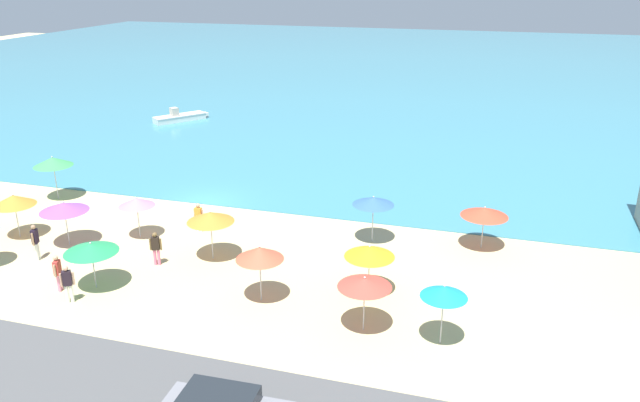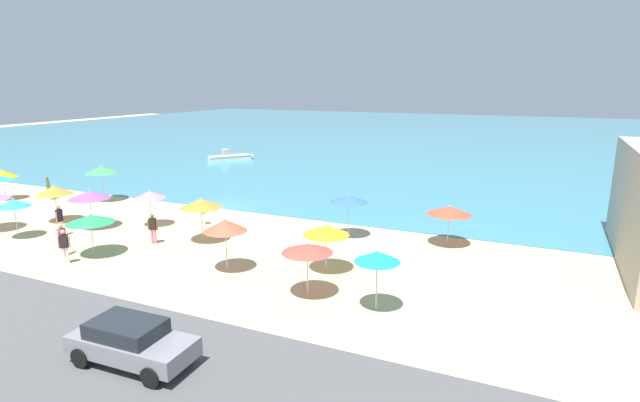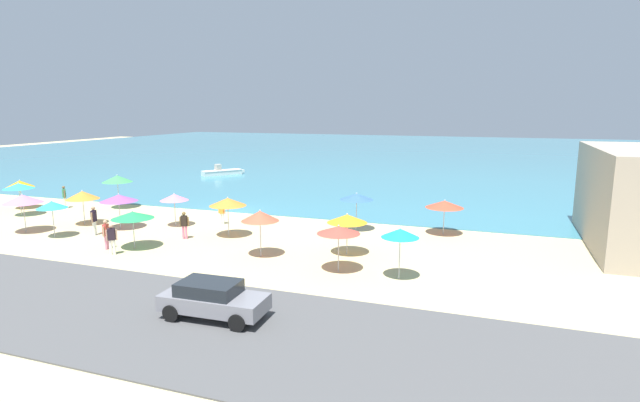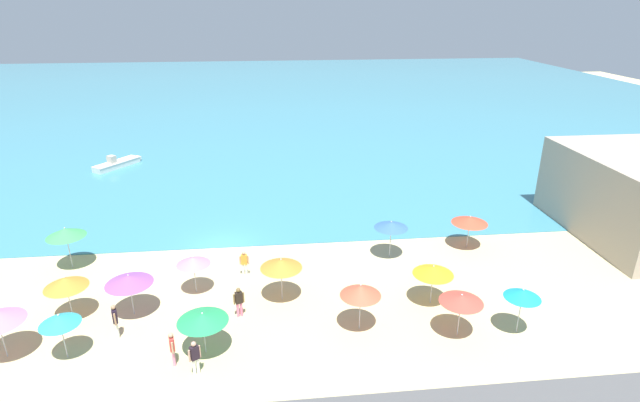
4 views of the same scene
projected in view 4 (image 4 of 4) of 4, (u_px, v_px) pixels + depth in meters
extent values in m
plane|color=#C8B782|center=(222.00, 248.00, 32.76)|extent=(160.00, 160.00, 0.00)
cube|color=teal|center=(246.00, 98.00, 83.48)|extent=(150.00, 110.00, 0.05)
cylinder|color=#B2B2B7|center=(70.00, 301.00, 25.31)|extent=(0.05, 0.05, 1.82)
cone|color=orange|center=(65.00, 282.00, 24.89)|extent=(2.15, 2.15, 0.54)
sphere|color=silver|center=(64.00, 277.00, 24.78)|extent=(0.08, 0.08, 0.08)
cylinder|color=#B2B2B7|center=(432.00, 288.00, 26.49)|extent=(0.05, 0.05, 1.81)
cone|color=orange|center=(433.00, 270.00, 26.09)|extent=(2.15, 2.15, 0.45)
sphere|color=silver|center=(434.00, 266.00, 26.00)|extent=(0.08, 0.08, 0.08)
cylinder|color=#B2B2B7|center=(390.00, 242.00, 31.28)|extent=(0.05, 0.05, 2.07)
cone|color=blue|center=(391.00, 225.00, 30.84)|extent=(2.11, 2.11, 0.39)
sphere|color=silver|center=(391.00, 222.00, 30.76)|extent=(0.08, 0.08, 0.08)
cylinder|color=#B2B2B7|center=(282.00, 283.00, 26.80)|extent=(0.05, 0.05, 1.98)
cone|color=orange|center=(281.00, 264.00, 26.36)|extent=(2.24, 2.24, 0.48)
sphere|color=silver|center=(281.00, 259.00, 26.26)|extent=(0.08, 0.08, 0.08)
cylinder|color=#B2B2B7|center=(195.00, 278.00, 27.50)|extent=(0.05, 0.05, 1.80)
cone|color=pink|center=(193.00, 261.00, 27.10)|extent=(1.86, 1.86, 0.43)
sphere|color=silver|center=(193.00, 257.00, 27.01)|extent=(0.08, 0.08, 0.08)
cylinder|color=#B2B2B7|center=(459.00, 318.00, 23.88)|extent=(0.05, 0.05, 1.93)
cone|color=#D84537|center=(461.00, 299.00, 23.47)|extent=(2.08, 2.08, 0.36)
sphere|color=silver|center=(462.00, 295.00, 23.39)|extent=(0.08, 0.08, 0.08)
cylinder|color=#B2B2B7|center=(69.00, 252.00, 30.01)|extent=(0.05, 0.05, 2.13)
cone|color=#3E9E56|center=(65.00, 232.00, 29.53)|extent=(2.28, 2.28, 0.53)
sphere|color=silver|center=(64.00, 228.00, 29.42)|extent=(0.08, 0.08, 0.08)
cylinder|color=#B2B2B7|center=(360.00, 312.00, 24.34)|extent=(0.05, 0.05, 1.98)
cone|color=#ED5438|center=(361.00, 290.00, 23.89)|extent=(2.01, 2.01, 0.54)
sphere|color=silver|center=(361.00, 285.00, 23.78)|extent=(0.08, 0.08, 0.08)
cylinder|color=#B2B2B7|center=(132.00, 298.00, 25.52)|extent=(0.05, 0.05, 1.87)
cone|color=purple|center=(129.00, 280.00, 25.10)|extent=(2.39, 2.39, 0.45)
sphere|color=silver|center=(128.00, 275.00, 25.01)|extent=(0.08, 0.08, 0.08)
cylinder|color=#B2B2B7|center=(64.00, 340.00, 22.39)|extent=(0.05, 0.05, 1.86)
cone|color=teal|center=(59.00, 320.00, 21.98)|extent=(1.79, 1.79, 0.44)
sphere|color=silver|center=(58.00, 315.00, 21.89)|extent=(0.08, 0.08, 0.08)
cylinder|color=#B2B2B7|center=(205.00, 336.00, 22.71)|extent=(0.05, 0.05, 1.77)
cone|color=#259854|center=(203.00, 318.00, 22.33)|extent=(2.32, 2.32, 0.39)
sphere|color=silver|center=(202.00, 313.00, 22.24)|extent=(0.08, 0.08, 0.08)
cylinder|color=#B2B2B7|center=(468.00, 235.00, 32.60)|extent=(0.05, 0.05, 1.77)
cone|color=#DF472E|center=(470.00, 220.00, 32.21)|extent=(2.33, 2.33, 0.44)
sphere|color=silver|center=(470.00, 216.00, 32.12)|extent=(0.08, 0.08, 0.08)
cylinder|color=#B2B2B7|center=(3.00, 339.00, 22.42)|extent=(0.05, 0.05, 1.94)
cylinder|color=#B2B2B7|center=(519.00, 315.00, 24.07)|extent=(0.05, 0.05, 2.03)
cone|color=teal|center=(523.00, 294.00, 23.63)|extent=(1.74, 1.74, 0.42)
sphere|color=silver|center=(524.00, 290.00, 23.54)|extent=(0.08, 0.08, 0.08)
cylinder|color=pink|center=(174.00, 358.00, 22.05)|extent=(0.14, 0.14, 0.80)
cylinder|color=pink|center=(173.00, 356.00, 22.21)|extent=(0.14, 0.14, 0.80)
cube|color=#BF3C37|center=(172.00, 344.00, 21.86)|extent=(0.30, 0.40, 0.64)
sphere|color=tan|center=(171.00, 335.00, 21.69)|extent=(0.22, 0.22, 0.22)
cylinder|color=tan|center=(172.00, 348.00, 21.67)|extent=(0.09, 0.09, 0.57)
cylinder|color=tan|center=(171.00, 341.00, 22.09)|extent=(0.09, 0.09, 0.57)
cylinder|color=white|center=(246.00, 270.00, 29.37)|extent=(0.14, 0.14, 0.76)
cylinder|color=white|center=(243.00, 270.00, 29.36)|extent=(0.14, 0.14, 0.76)
cube|color=orange|center=(244.00, 259.00, 29.11)|extent=(0.37, 0.23, 0.60)
sphere|color=tan|center=(244.00, 253.00, 28.95)|extent=(0.22, 0.22, 0.22)
cylinder|color=tan|center=(248.00, 260.00, 29.14)|extent=(0.09, 0.09, 0.54)
cylinder|color=tan|center=(240.00, 260.00, 29.11)|extent=(0.09, 0.09, 0.54)
cylinder|color=white|center=(198.00, 366.00, 21.60)|extent=(0.14, 0.14, 0.82)
cylinder|color=white|center=(194.00, 367.00, 21.49)|extent=(0.14, 0.14, 0.82)
cube|color=black|center=(194.00, 353.00, 21.27)|extent=(0.42, 0.38, 0.65)
sphere|color=tan|center=(193.00, 344.00, 21.10)|extent=(0.22, 0.22, 0.22)
cylinder|color=tan|center=(200.00, 351.00, 21.43)|extent=(0.09, 0.09, 0.58)
cylinder|color=tan|center=(189.00, 356.00, 21.14)|extent=(0.09, 0.09, 0.58)
cylinder|color=silver|center=(117.00, 328.00, 24.00)|extent=(0.14, 0.14, 0.88)
cylinder|color=silver|center=(117.00, 331.00, 23.84)|extent=(0.14, 0.14, 0.88)
cube|color=black|center=(115.00, 316.00, 23.63)|extent=(0.31, 0.41, 0.69)
sphere|color=#9D7758|center=(113.00, 307.00, 23.45)|extent=(0.22, 0.22, 0.22)
cylinder|color=#9D7758|center=(115.00, 314.00, 23.85)|extent=(0.09, 0.09, 0.62)
cylinder|color=#9D7758|center=(115.00, 319.00, 23.44)|extent=(0.09, 0.09, 0.62)
cylinder|color=pink|center=(238.00, 310.00, 25.51)|extent=(0.14, 0.14, 0.80)
cylinder|color=pink|center=(241.00, 309.00, 25.58)|extent=(0.14, 0.14, 0.80)
cube|color=black|center=(239.00, 297.00, 25.28)|extent=(0.41, 0.32, 0.63)
sphere|color=brown|center=(238.00, 290.00, 25.11)|extent=(0.22, 0.22, 0.22)
cylinder|color=brown|center=(234.00, 299.00, 25.21)|extent=(0.09, 0.09, 0.57)
cylinder|color=brown|center=(243.00, 297.00, 25.38)|extent=(0.09, 0.09, 0.57)
cube|color=silver|center=(117.00, 165.00, 48.44)|extent=(3.76, 4.46, 0.49)
cube|color=silver|center=(138.00, 158.00, 50.44)|extent=(0.81, 0.76, 0.29)
cube|color=silver|center=(116.00, 162.00, 48.33)|extent=(3.83, 4.51, 0.08)
cube|color=#B2AD9E|center=(112.00, 160.00, 47.82)|extent=(0.94, 0.91, 0.79)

